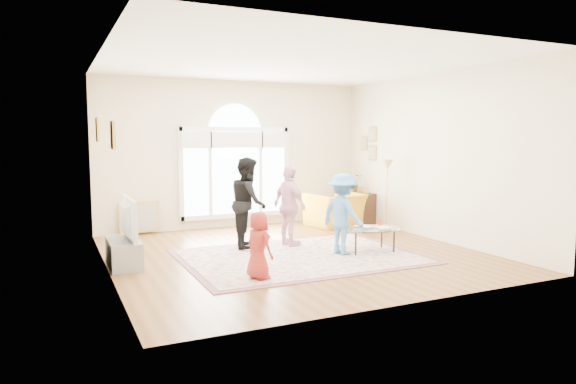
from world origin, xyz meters
name	(u,v)px	position (x,y,z in m)	size (l,w,h in m)	color
ground	(294,253)	(0.00, 0.00, 0.00)	(6.00, 6.00, 0.00)	brown
room_shell	(238,156)	(0.01, 2.83, 1.57)	(6.00, 6.00, 6.00)	beige
area_rug	(300,257)	(-0.03, -0.30, 0.01)	(3.60, 2.60, 0.02)	beige
rug_border	(300,257)	(-0.03, -0.30, 0.01)	(3.80, 2.80, 0.01)	#7F4F58
tv_console	(124,253)	(-2.75, 0.30, 0.21)	(0.45, 1.00, 0.42)	gray
television	(123,219)	(-2.74, 0.30, 0.74)	(0.17, 1.10, 0.63)	black
coffee_table	(369,229)	(1.22, -0.47, 0.40)	(1.21, 0.84, 0.54)	silver
armchair	(335,210)	(2.01, 2.07, 0.37)	(1.12, 0.98, 0.73)	yellow
side_cabinet	(363,208)	(2.78, 2.11, 0.35)	(0.40, 0.50, 0.70)	black
floor_lamp	(387,171)	(2.66, 1.03, 1.28)	(0.31, 0.31, 1.51)	black
plant_pedestal	(353,207)	(2.70, 2.39, 0.35)	(0.20, 0.20, 0.70)	white
potted_plant	(354,183)	(2.70, 2.39, 0.91)	(0.38, 0.33, 0.42)	#33722D
leaning_picture	(140,234)	(-2.11, 2.90, 0.00)	(0.80, 0.05, 0.62)	tan
child_red	(259,245)	(-1.15, -1.29, 0.49)	(0.46, 0.30, 0.94)	#A12A23
child_black	(248,202)	(-0.54, 0.75, 0.82)	(0.78, 0.61, 1.61)	black
child_pink	(290,206)	(0.17, 0.53, 0.74)	(0.85, 0.35, 1.45)	#EEABC3
child_blue	(343,214)	(0.70, -0.45, 0.70)	(0.88, 0.50, 1.36)	#4C87C5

